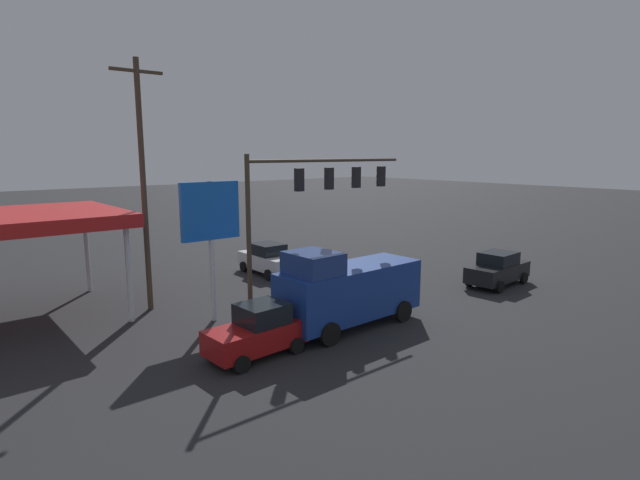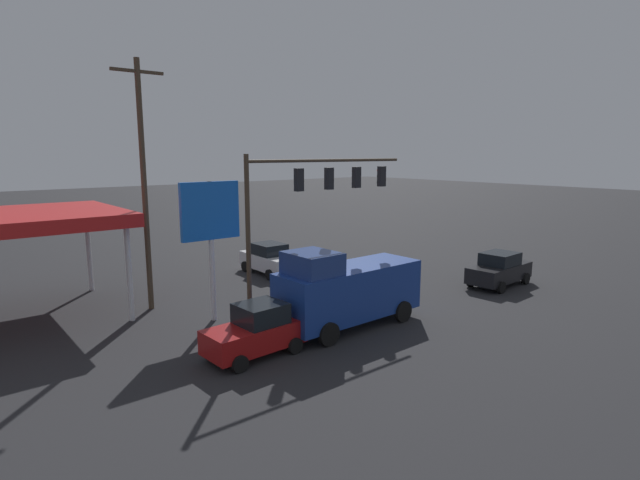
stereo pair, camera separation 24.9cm
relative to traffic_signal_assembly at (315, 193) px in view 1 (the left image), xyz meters
name	(u,v)px [view 1 (the left image)]	position (x,y,z in m)	size (l,w,h in m)	color
ground_plane	(348,321)	(-0.60, 1.64, -5.72)	(200.00, 200.00, 0.00)	#262628
traffic_signal_assembly	(315,193)	(0.00, 0.00, 0.00)	(8.95, 0.43, 7.48)	#473828
utility_pole	(143,182)	(5.56, -5.88, 0.45)	(2.40, 0.26, 11.76)	#473828
price_sign	(210,218)	(3.96, -2.42, -1.03)	(2.75, 0.27, 6.29)	silver
sedan_far	(498,269)	(-11.51, 2.52, -4.77)	(4.49, 2.24, 1.93)	black
delivery_truck	(347,289)	(-0.09, 2.10, -4.03)	(6.83, 2.63, 3.58)	navy
sedan_waiting	(268,259)	(-2.93, -8.26, -4.77)	(2.09, 4.41, 1.93)	silver
hatchback_crossing	(258,331)	(4.62, 2.25, -4.78)	(3.88, 2.11, 1.97)	maroon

